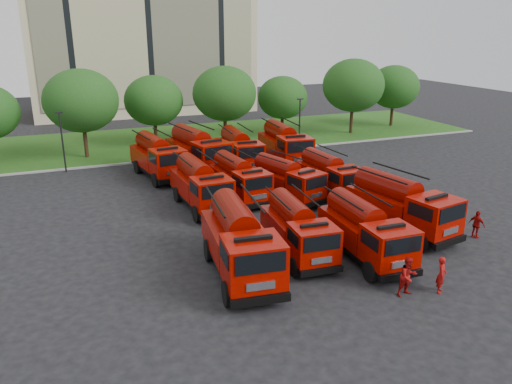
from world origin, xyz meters
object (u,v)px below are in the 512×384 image
at_px(fire_truck_5, 239,179).
at_px(firefighter_1, 406,295).
at_px(fire_truck_9, 198,151).
at_px(firefighter_3, 380,217).
at_px(fire_truck_3, 401,205).
at_px(fire_truck_11, 284,144).
at_px(firefighter_2, 475,238).
at_px(fire_truck_8, 158,157).
at_px(firefighter_0, 439,292).
at_px(fire_truck_2, 365,231).
at_px(fire_truck_0, 240,242).
at_px(firefighter_4, 225,229).
at_px(fire_truck_7, 329,175).
at_px(fire_truck_6, 286,179).
at_px(firefighter_5, 369,199).
at_px(fire_truck_10, 239,150).
at_px(fire_truck_1, 297,229).
at_px(fire_truck_4, 200,185).

distance_m(fire_truck_5, firefighter_1, 15.89).
bearing_deg(fire_truck_9, firefighter_3, -71.86).
relative_size(fire_truck_3, fire_truck_11, 0.97).
bearing_deg(firefighter_2, fire_truck_8, 22.77).
xyz_separation_m(firefighter_0, firefighter_2, (6.28, 4.25, 0.00)).
height_order(fire_truck_2, fire_truck_8, fire_truck_8).
distance_m(fire_truck_2, firefighter_0, 4.87).
relative_size(fire_truck_0, fire_truck_11, 1.00).
bearing_deg(firefighter_4, fire_truck_3, -166.53).
bearing_deg(fire_truck_0, firefighter_2, 2.70).
bearing_deg(firefighter_1, fire_truck_7, 71.49).
bearing_deg(firefighter_4, fire_truck_6, -110.41).
bearing_deg(fire_truck_8, firefighter_5, -49.85).
distance_m(fire_truck_11, firefighter_4, 16.03).
distance_m(fire_truck_2, fire_truck_3, 4.67).
xyz_separation_m(fire_truck_2, firefighter_3, (4.35, 4.66, -1.54)).
height_order(fire_truck_11, firefighter_0, fire_truck_11).
height_order(fire_truck_11, firefighter_4, fire_truck_11).
bearing_deg(firefighter_0, fire_truck_0, 102.57).
height_order(fire_truck_2, fire_truck_6, fire_truck_2).
bearing_deg(firefighter_1, fire_truck_2, 82.28).
relative_size(fire_truck_6, firefighter_1, 3.51).
bearing_deg(fire_truck_3, fire_truck_9, 103.60).
bearing_deg(fire_truck_11, firefighter_1, -97.04).
height_order(fire_truck_9, fire_truck_10, fire_truck_9).
relative_size(fire_truck_7, fire_truck_8, 0.87).
height_order(fire_truck_10, firefighter_0, fire_truck_10).
height_order(fire_truck_7, firefighter_2, fire_truck_7).
bearing_deg(fire_truck_7, fire_truck_1, -132.06).
bearing_deg(fire_truck_11, fire_truck_0, -116.72).
relative_size(fire_truck_8, firefighter_2, 4.53).
relative_size(fire_truck_5, firefighter_4, 3.63).
bearing_deg(fire_truck_8, firefighter_3, -60.42).
height_order(fire_truck_1, firefighter_3, fire_truck_1).
distance_m(fire_truck_6, fire_truck_11, 9.68).
distance_m(fire_truck_9, firefighter_4, 13.26).
distance_m(fire_truck_1, fire_truck_2, 3.54).
bearing_deg(firefighter_5, fire_truck_5, -31.32).
bearing_deg(fire_truck_8, fire_truck_5, -69.83).
bearing_deg(fire_truck_3, fire_truck_10, 93.42).
height_order(fire_truck_0, fire_truck_11, fire_truck_11).
height_order(fire_truck_0, fire_truck_3, fire_truck_0).
distance_m(fire_truck_8, firefighter_0, 25.12).
bearing_deg(firefighter_0, fire_truck_6, 49.23).
xyz_separation_m(fire_truck_1, firefighter_5, (8.83, 6.31, -1.47)).
relative_size(fire_truck_9, fire_truck_11, 1.05).
distance_m(fire_truck_4, firefighter_5, 12.08).
height_order(fire_truck_10, firefighter_2, fire_truck_10).
xyz_separation_m(fire_truck_6, fire_truck_10, (-0.38, 8.81, 0.20)).
xyz_separation_m(fire_truck_10, firefighter_5, (5.89, -11.09, -1.65)).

